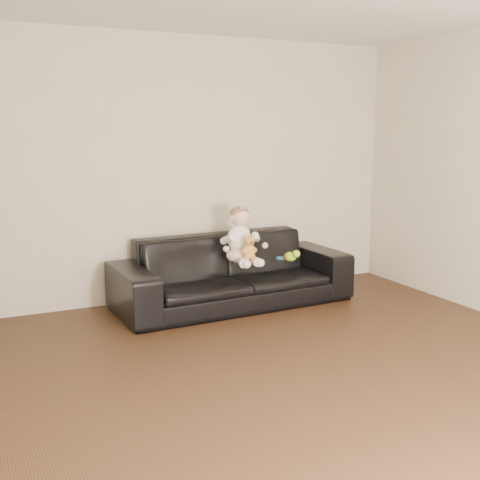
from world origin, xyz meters
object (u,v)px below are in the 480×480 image
toy_green (290,257)px  toy_rattle (286,257)px  sofa (232,271)px  toy_blue_disc (282,258)px  baby (241,238)px  teddy_bear (249,248)px

toy_green → toy_rattle: (-0.02, 0.05, -0.02)m
sofa → toy_blue_disc: sofa is taller
toy_green → toy_blue_disc: 0.14m
toy_green → sofa: bearing=151.7°
toy_green → baby: bearing=163.1°
teddy_bear → toy_blue_disc: size_ratio=2.11×
baby → toy_rattle: baby is taller
toy_rattle → toy_blue_disc: 0.09m
toy_rattle → sofa: bearing=155.5°
teddy_bear → toy_rattle: bearing=6.6°
teddy_bear → toy_rattle: teddy_bear is taller
baby → teddy_bear: baby is taller
baby → toy_rattle: bearing=0.3°
toy_rattle → baby: bearing=168.3°
toy_green → toy_blue_disc: toy_green is taller
teddy_bear → toy_green: 0.47m
toy_rattle → teddy_bear: bearing=-170.6°
toy_green → toy_rattle: toy_green is taller
teddy_bear → toy_green: (0.45, 0.02, -0.13)m
sofa → toy_green: sofa is taller
baby → toy_green: (0.46, -0.14, -0.19)m
toy_green → toy_rattle: bearing=111.5°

